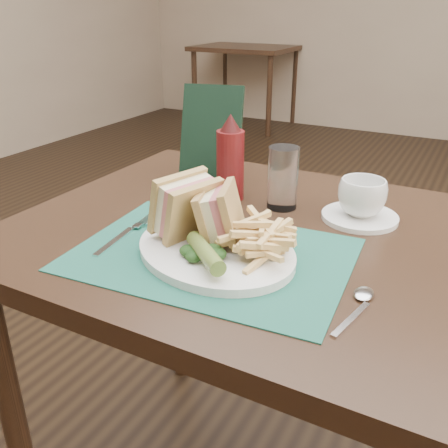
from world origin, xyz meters
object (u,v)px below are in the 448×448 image
(sandwich_half_a, at_px, (178,202))
(sandwich_half_b, at_px, (208,212))
(table_main, at_px, (247,379))
(coffee_cup, at_px, (362,197))
(check_presenter, at_px, (211,136))
(plate, at_px, (216,250))
(placemat, at_px, (212,254))
(drinking_glass, at_px, (283,178))
(table_bg_left, at_px, (245,86))
(saucer, at_px, (360,217))
(ketchup_bottle, at_px, (230,157))

(sandwich_half_a, distance_m, sandwich_half_b, 0.06)
(table_main, distance_m, sandwich_half_a, 0.47)
(coffee_cup, relative_size, check_presenter, 0.41)
(coffee_cup, bearing_deg, plate, -123.39)
(placemat, bearing_deg, drinking_glass, 84.79)
(table_main, relative_size, placemat, 1.95)
(table_bg_left, xyz_separation_m, drinking_glass, (1.82, -3.58, 0.44))
(saucer, bearing_deg, table_bg_left, 119.11)
(sandwich_half_b, xyz_separation_m, saucer, (0.20, 0.25, -0.06))
(drinking_glass, bearing_deg, table_bg_left, 117.00)
(placemat, xyz_separation_m, ketchup_bottle, (-0.10, 0.25, 0.09))
(ketchup_bottle, bearing_deg, sandwich_half_b, -71.49)
(saucer, xyz_separation_m, check_presenter, (-0.37, 0.06, 0.11))
(saucer, bearing_deg, sandwich_half_b, -129.13)
(ketchup_bottle, distance_m, check_presenter, 0.12)
(sandwich_half_a, bearing_deg, saucer, 59.95)
(table_main, distance_m, ketchup_bottle, 0.49)
(ketchup_bottle, bearing_deg, check_presenter, 139.74)
(placemat, distance_m, coffee_cup, 0.33)
(table_main, xyz_separation_m, check_presenter, (-0.20, 0.19, 0.49))
(sandwich_half_a, xyz_separation_m, check_presenter, (-0.11, 0.31, 0.04))
(sandwich_half_a, relative_size, sandwich_half_b, 1.13)
(placemat, relative_size, ketchup_bottle, 2.49)
(saucer, relative_size, ketchup_bottle, 0.81)
(plate, relative_size, coffee_cup, 3.20)
(placemat, bearing_deg, check_presenter, 119.65)
(table_main, height_order, saucer, saucer)
(placemat, distance_m, ketchup_bottle, 0.29)
(plate, relative_size, sandwich_half_a, 2.64)
(sandwich_half_a, height_order, ketchup_bottle, ketchup_bottle)
(check_presenter, bearing_deg, table_bg_left, 99.96)
(coffee_cup, height_order, drinking_glass, drinking_glass)
(coffee_cup, distance_m, check_presenter, 0.38)
(saucer, relative_size, check_presenter, 0.65)
(sandwich_half_b, relative_size, drinking_glass, 0.77)
(plate, bearing_deg, coffee_cup, 79.26)
(table_main, height_order, sandwich_half_b, sandwich_half_b)
(plate, relative_size, ketchup_bottle, 1.61)
(drinking_glass, height_order, ketchup_bottle, ketchup_bottle)
(saucer, height_order, drinking_glass, drinking_glass)
(sandwich_half_a, distance_m, coffee_cup, 0.37)
(sandwich_half_b, bearing_deg, saucer, 33.02)
(ketchup_bottle, bearing_deg, saucer, 3.95)
(table_main, xyz_separation_m, coffee_cup, (0.18, 0.13, 0.42))
(plate, distance_m, ketchup_bottle, 0.28)
(table_bg_left, xyz_separation_m, placemat, (1.80, -3.83, 0.38))
(sandwich_half_a, distance_m, ketchup_bottle, 0.23)
(placemat, distance_m, sandwich_half_a, 0.11)
(plate, bearing_deg, sandwich_half_a, -170.75)
(sandwich_half_a, height_order, check_presenter, check_presenter)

